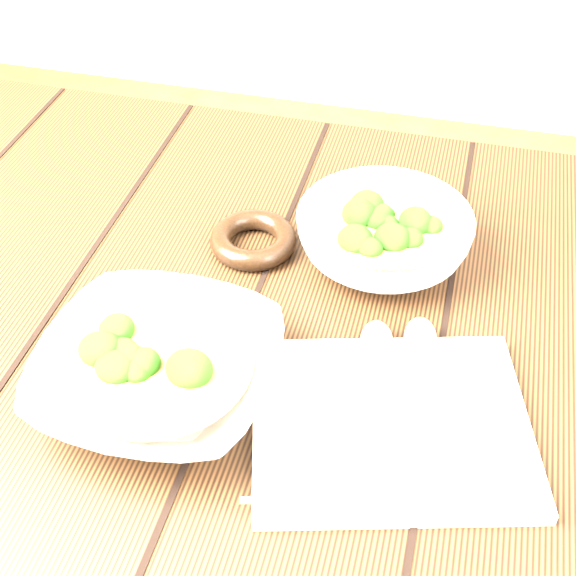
{
  "coord_description": "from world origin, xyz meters",
  "views": [
    {
      "loc": [
        0.17,
        -0.56,
        1.33
      ],
      "look_at": [
        0.02,
        0.0,
        0.8
      ],
      "focal_mm": 50.0,
      "sensor_mm": 36.0,
      "label": 1
    }
  ],
  "objects_px": {
    "table": "(267,397)",
    "napkin": "(390,424)",
    "soup_bowl_front": "(158,372)",
    "trivet": "(253,240)",
    "soup_bowl_back": "(384,235)"
  },
  "relations": [
    {
      "from": "table",
      "to": "soup_bowl_front",
      "type": "bearing_deg",
      "value": -121.08
    },
    {
      "from": "soup_bowl_back",
      "to": "napkin",
      "type": "bearing_deg",
      "value": -78.79
    },
    {
      "from": "table",
      "to": "soup_bowl_front",
      "type": "relative_size",
      "value": 5.37
    },
    {
      "from": "trivet",
      "to": "soup_bowl_front",
      "type": "bearing_deg",
      "value": -96.22
    },
    {
      "from": "trivet",
      "to": "napkin",
      "type": "bearing_deg",
      "value": -48.66
    },
    {
      "from": "table",
      "to": "napkin",
      "type": "relative_size",
      "value": 4.88
    },
    {
      "from": "soup_bowl_back",
      "to": "trivet",
      "type": "xyz_separation_m",
      "value": [
        -0.14,
        -0.02,
        -0.02
      ]
    },
    {
      "from": "trivet",
      "to": "napkin",
      "type": "height_order",
      "value": "trivet"
    },
    {
      "from": "table",
      "to": "soup_bowl_back",
      "type": "xyz_separation_m",
      "value": [
        0.1,
        0.13,
        0.15
      ]
    },
    {
      "from": "table",
      "to": "soup_bowl_back",
      "type": "height_order",
      "value": "soup_bowl_back"
    },
    {
      "from": "soup_bowl_front",
      "to": "napkin",
      "type": "height_order",
      "value": "soup_bowl_front"
    },
    {
      "from": "table",
      "to": "napkin",
      "type": "bearing_deg",
      "value": -35.71
    },
    {
      "from": "table",
      "to": "napkin",
      "type": "distance_m",
      "value": 0.22
    },
    {
      "from": "soup_bowl_front",
      "to": "napkin",
      "type": "distance_m",
      "value": 0.22
    },
    {
      "from": "table",
      "to": "trivet",
      "type": "bearing_deg",
      "value": 111.81
    }
  ]
}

